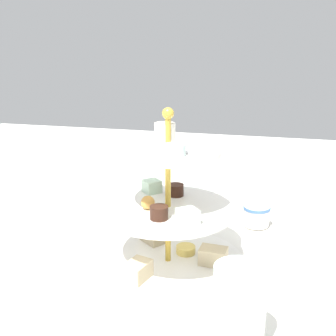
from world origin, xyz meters
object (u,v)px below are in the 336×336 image
(water_glass_short_left, at_px, (201,203))
(butter_knife_right, at_px, (333,272))
(water_glass_tall_right, at_px, (239,311))
(teacup_with_saucer, at_px, (256,217))
(tiered_serving_stand, at_px, (168,221))

(water_glass_short_left, bearing_deg, butter_knife_right, -125.55)
(water_glass_tall_right, distance_m, teacup_with_saucer, 0.41)
(tiered_serving_stand, height_order, water_glass_short_left, tiered_serving_stand)
(water_glass_tall_right, bearing_deg, water_glass_short_left, 16.24)
(teacup_with_saucer, bearing_deg, water_glass_short_left, 75.69)
(water_glass_short_left, bearing_deg, teacup_with_saucer, -104.31)
(teacup_with_saucer, bearing_deg, water_glass_tall_right, 179.72)
(tiered_serving_stand, xyz_separation_m, teacup_with_saucer, (0.21, -0.15, -0.06))
(teacup_with_saucer, bearing_deg, butter_knife_right, -138.49)
(tiered_serving_stand, xyz_separation_m, water_glass_tall_right, (-0.20, -0.14, -0.03))
(water_glass_short_left, height_order, butter_knife_right, water_glass_short_left)
(water_glass_short_left, height_order, teacup_with_saucer, water_glass_short_left)
(tiered_serving_stand, height_order, butter_knife_right, tiered_serving_stand)
(tiered_serving_stand, bearing_deg, water_glass_tall_right, -143.76)
(water_glass_tall_right, bearing_deg, butter_knife_right, -30.85)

